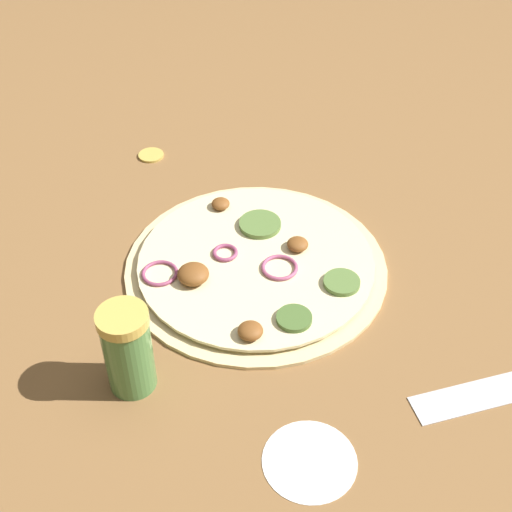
{
  "coord_description": "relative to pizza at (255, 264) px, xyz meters",
  "views": [
    {
      "loc": [
        -0.16,
        0.62,
        0.6
      ],
      "look_at": [
        0.0,
        0.0,
        0.02
      ],
      "focal_mm": 50.0,
      "sensor_mm": 36.0,
      "label": 1
    }
  ],
  "objects": [
    {
      "name": "loose_cap",
      "position": [
        0.21,
        -0.2,
        -0.0
      ],
      "size": [
        0.04,
        0.04,
        0.01
      ],
      "color": "gold",
      "rests_on": "ground_plane"
    },
    {
      "name": "pizza",
      "position": [
        0.0,
        0.0,
        0.0
      ],
      "size": [
        0.32,
        0.32,
        0.03
      ],
      "color": "beige",
      "rests_on": "ground_plane"
    },
    {
      "name": "flour_patch",
      "position": [
        -0.12,
        0.25,
        -0.01
      ],
      "size": [
        0.09,
        0.09,
        0.0
      ],
      "color": "white",
      "rests_on": "ground_plane"
    },
    {
      "name": "ground_plane",
      "position": [
        -0.0,
        -0.0,
        -0.01
      ],
      "size": [
        3.0,
        3.0,
        0.0
      ],
      "primitive_type": "plane",
      "color": "brown"
    },
    {
      "name": "spice_jar",
      "position": [
        0.08,
        0.2,
        0.04
      ],
      "size": [
        0.05,
        0.05,
        0.1
      ],
      "color": "#4C7F42",
      "rests_on": "ground_plane"
    }
  ]
}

